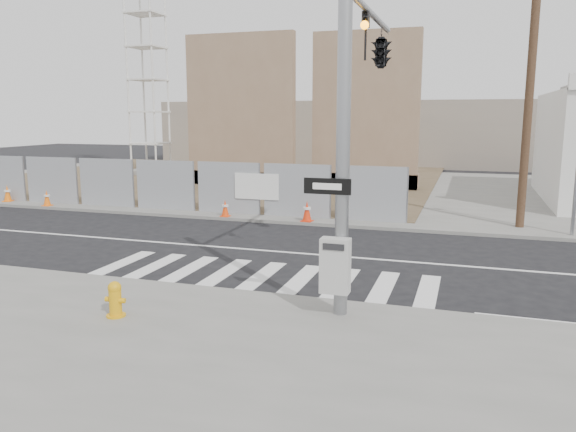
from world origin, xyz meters
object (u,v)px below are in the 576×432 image
(traffic_cone_a, at_px, (7,193))
(traffic_cone_b, at_px, (47,198))
(traffic_cone_d, at_px, (307,211))
(crane_tower, at_px, (146,32))
(traffic_cone_c, at_px, (225,208))
(signal_pole, at_px, (370,77))
(fire_hydrant, at_px, (115,299))

(traffic_cone_a, relative_size, traffic_cone_b, 1.09)
(traffic_cone_d, bearing_deg, crane_tower, 138.07)
(crane_tower, height_order, traffic_cone_d, crane_tower)
(traffic_cone_a, distance_m, traffic_cone_c, 10.83)
(traffic_cone_d, bearing_deg, signal_pole, -62.46)
(fire_hydrant, xyz_separation_m, traffic_cone_a, (-13.27, 11.00, 0.01))
(signal_pole, distance_m, traffic_cone_d, 8.27)
(crane_tower, bearing_deg, traffic_cone_b, -77.90)
(fire_hydrant, relative_size, traffic_cone_b, 1.03)
(crane_tower, bearing_deg, traffic_cone_a, -89.19)
(traffic_cone_c, bearing_deg, fire_hydrant, -76.90)
(fire_hydrant, bearing_deg, signal_pole, 32.24)
(traffic_cone_b, bearing_deg, traffic_cone_d, 0.00)
(signal_pole, height_order, traffic_cone_d, signal_pole)
(fire_hydrant, relative_size, traffic_cone_d, 0.93)
(traffic_cone_a, bearing_deg, crane_tower, 90.81)
(signal_pole, xyz_separation_m, traffic_cone_d, (-3.27, 6.27, -4.30))
(fire_hydrant, relative_size, traffic_cone_c, 1.08)
(crane_tower, distance_m, traffic_cone_c, 18.92)
(traffic_cone_b, distance_m, traffic_cone_c, 8.26)
(traffic_cone_d, bearing_deg, traffic_cone_a, 178.03)
(signal_pole, height_order, traffic_cone_b, signal_pole)
(signal_pole, height_order, crane_tower, crane_tower)
(crane_tower, bearing_deg, fire_hydrant, -60.01)
(traffic_cone_a, xyz_separation_m, traffic_cone_d, (14.05, -0.48, 0.01))
(traffic_cone_b, relative_size, traffic_cone_c, 1.04)
(signal_pole, bearing_deg, traffic_cone_a, 158.71)
(crane_tower, height_order, traffic_cone_c, crane_tower)
(fire_hydrant, xyz_separation_m, traffic_cone_c, (-2.45, 10.51, -0.03))
(traffic_cone_b, distance_m, traffic_cone_d, 11.49)
(crane_tower, relative_size, traffic_cone_c, 28.24)
(crane_tower, relative_size, fire_hydrant, 26.14)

